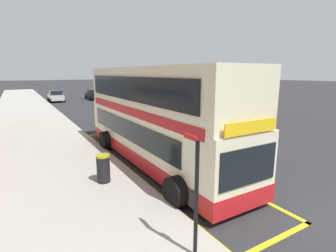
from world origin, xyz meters
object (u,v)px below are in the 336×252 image
at_px(parked_car_black_far, 94,94).
at_px(litter_bin, 103,168).
at_px(bus_stop_sign, 194,187).
at_px(parked_car_maroon_distant, 121,101).
at_px(parked_car_silver_ahead, 56,96).
at_px(double_decker_bus, 154,119).

xyz_separation_m(parked_car_black_far, litter_bin, (-8.09, -31.84, -0.13)).
height_order(bus_stop_sign, litter_bin, bus_stop_sign).
distance_m(parked_car_black_far, litter_bin, 32.86).
relative_size(bus_stop_sign, parked_car_maroon_distant, 0.65).
relative_size(bus_stop_sign, parked_car_silver_ahead, 0.65).
xyz_separation_m(double_decker_bus, bus_stop_sign, (-2.29, -6.27, -0.32)).
xyz_separation_m(parked_car_maroon_distant, litter_bin, (-8.39, -20.59, -0.13)).
bearing_deg(parked_car_silver_ahead, litter_bin, -97.12).
bearing_deg(bus_stop_sign, parked_car_maroon_distant, 72.93).
distance_m(bus_stop_sign, parked_car_maroon_distant, 26.64).
xyz_separation_m(parked_car_maroon_distant, parked_car_silver_ahead, (-5.87, 11.00, 0.00)).
bearing_deg(double_decker_bus, litter_bin, -153.88).
height_order(double_decker_bus, litter_bin, double_decker_bus).
bearing_deg(double_decker_bus, bus_stop_sign, -110.11).
xyz_separation_m(bus_stop_sign, parked_car_black_far, (7.52, 36.70, -0.94)).
xyz_separation_m(double_decker_bus, litter_bin, (-2.87, -1.41, -1.39)).
relative_size(double_decker_bus, parked_car_silver_ahead, 2.73).
height_order(bus_stop_sign, parked_car_black_far, bus_stop_sign).
height_order(bus_stop_sign, parked_car_silver_ahead, bus_stop_sign).
height_order(bus_stop_sign, parked_car_maroon_distant, bus_stop_sign).
bearing_deg(parked_car_maroon_distant, bus_stop_sign, -108.40).
relative_size(parked_car_maroon_distant, parked_car_black_far, 1.00).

